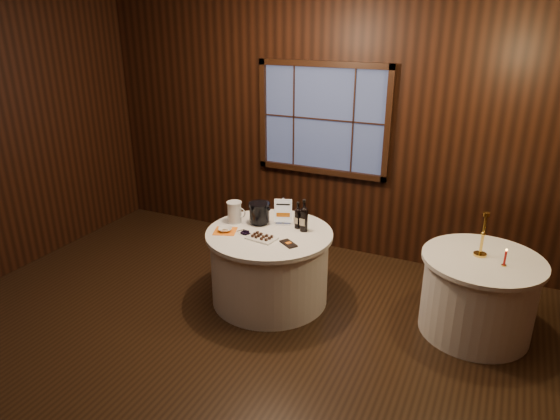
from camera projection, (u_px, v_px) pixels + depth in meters
The scene contains 16 objects.
ground at pixel (221, 352), 4.44m from camera, with size 6.00×6.00×0.00m, color black.
back_wall at pixel (323, 128), 5.98m from camera, with size 6.00×0.10×3.00m.
main_table at pixel (270, 266), 5.14m from camera, with size 1.28×1.28×0.77m.
side_table at pixel (478, 295), 4.61m from camera, with size 1.08×1.08×0.77m.
sign_stand at pixel (283, 215), 5.16m from camera, with size 0.17×0.14×0.29m.
port_bottle_left at pixel (298, 217), 5.06m from camera, with size 0.07×0.08×0.28m.
port_bottle_right at pixel (304, 218), 4.98m from camera, with size 0.08×0.08×0.33m.
ice_bucket at pixel (259, 213), 5.17m from camera, with size 0.22×0.22×0.23m.
chocolate_plate at pixel (262, 237), 4.85m from camera, with size 0.31×0.23×0.04m.
chocolate_box at pixel (288, 244), 4.73m from camera, with size 0.19×0.09×0.02m, color black.
grape_bunch at pixel (246, 232), 4.95m from camera, with size 0.18×0.09×0.04m.
glass_pitcher at pixel (235, 212), 5.20m from camera, with size 0.21×0.16×0.23m.
orange_napkin at pixel (225, 231), 5.02m from camera, with size 0.22×0.22×0.00m, color orange.
cracker_bowl at pixel (225, 229), 5.02m from camera, with size 0.14×0.14×0.03m, color white.
brass_candlestick at pixel (482, 240), 4.46m from camera, with size 0.12×0.12×0.42m.
red_candle at pixel (505, 259), 4.31m from camera, with size 0.04×0.04×0.16m.
Camera 1 is at (2.04, -3.11, 2.80)m, focal length 32.00 mm.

